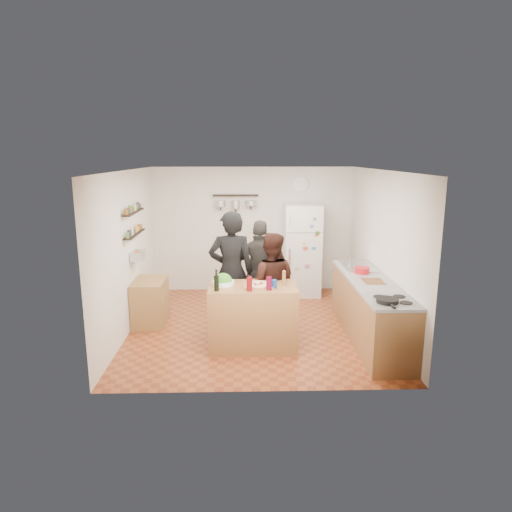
{
  "coord_description": "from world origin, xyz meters",
  "views": [
    {
      "loc": [
        -0.19,
        -7.0,
        2.73
      ],
      "look_at": [
        0.0,
        0.1,
        1.15
      ],
      "focal_mm": 32.0,
      "sensor_mm": 36.0,
      "label": 1
    }
  ],
  "objects_px": {
    "prep_island": "(253,316)",
    "counter_run": "(370,310)",
    "salt_canister": "(274,284)",
    "skillet": "(387,301)",
    "fridge": "(302,250)",
    "wine_bottle": "(216,283)",
    "person_back": "(261,271)",
    "person_left": "(231,272)",
    "red_bowl": "(362,270)",
    "side_table": "(150,302)",
    "pepper_mill": "(284,279)",
    "wall_clock": "(301,185)",
    "person_center": "(271,284)",
    "salad_bowl": "(223,283)"
  },
  "relations": [
    {
      "from": "red_bowl",
      "to": "person_left",
      "type": "bearing_deg",
      "value": 179.79
    },
    {
      "from": "prep_island",
      "to": "salad_bowl",
      "type": "xyz_separation_m",
      "value": [
        -0.42,
        0.05,
        0.49
      ]
    },
    {
      "from": "prep_island",
      "to": "wall_clock",
      "type": "relative_size",
      "value": 4.17
    },
    {
      "from": "counter_run",
      "to": "prep_island",
      "type": "bearing_deg",
      "value": -172.77
    },
    {
      "from": "salad_bowl",
      "to": "fridge",
      "type": "bearing_deg",
      "value": 59.78
    },
    {
      "from": "pepper_mill",
      "to": "skillet",
      "type": "relative_size",
      "value": 0.61
    },
    {
      "from": "wine_bottle",
      "to": "counter_run",
      "type": "xyz_separation_m",
      "value": [
        2.27,
        0.44,
        -0.56
      ]
    },
    {
      "from": "wall_clock",
      "to": "person_center",
      "type": "bearing_deg",
      "value": -107.23
    },
    {
      "from": "wine_bottle",
      "to": "person_center",
      "type": "distance_m",
      "value": 1.08
    },
    {
      "from": "pepper_mill",
      "to": "fridge",
      "type": "height_order",
      "value": "fridge"
    },
    {
      "from": "skillet",
      "to": "person_center",
      "type": "bearing_deg",
      "value": 136.47
    },
    {
      "from": "pepper_mill",
      "to": "side_table",
      "type": "xyz_separation_m",
      "value": [
        -2.12,
        0.93,
        -0.63
      ]
    },
    {
      "from": "salad_bowl",
      "to": "counter_run",
      "type": "bearing_deg",
      "value": 4.56
    },
    {
      "from": "red_bowl",
      "to": "side_table",
      "type": "xyz_separation_m",
      "value": [
        -3.39,
        0.36,
        -0.6
      ]
    },
    {
      "from": "red_bowl",
      "to": "counter_run",
      "type": "bearing_deg",
      "value": -82.81
    },
    {
      "from": "skillet",
      "to": "fridge",
      "type": "distance_m",
      "value": 3.41
    },
    {
      "from": "person_left",
      "to": "wine_bottle",
      "type": "bearing_deg",
      "value": 74.95
    },
    {
      "from": "salt_canister",
      "to": "skillet",
      "type": "bearing_deg",
      "value": -27.27
    },
    {
      "from": "red_bowl",
      "to": "side_table",
      "type": "height_order",
      "value": "red_bowl"
    },
    {
      "from": "counter_run",
      "to": "red_bowl",
      "type": "relative_size",
      "value": 11.5
    },
    {
      "from": "wine_bottle",
      "to": "skillet",
      "type": "distance_m",
      "value": 2.26
    },
    {
      "from": "wall_clock",
      "to": "side_table",
      "type": "distance_m",
      "value": 3.73
    },
    {
      "from": "wine_bottle",
      "to": "person_left",
      "type": "xyz_separation_m",
      "value": [
        0.18,
        0.85,
        -0.06
      ]
    },
    {
      "from": "wine_bottle",
      "to": "wall_clock",
      "type": "distance_m",
      "value": 3.61
    },
    {
      "from": "fridge",
      "to": "side_table",
      "type": "height_order",
      "value": "fridge"
    },
    {
      "from": "wine_bottle",
      "to": "pepper_mill",
      "type": "bearing_deg",
      "value": 15.87
    },
    {
      "from": "person_back",
      "to": "skillet",
      "type": "relative_size",
      "value": 6.15
    },
    {
      "from": "salad_bowl",
      "to": "counter_run",
      "type": "xyz_separation_m",
      "value": [
        2.19,
        0.17,
        -0.49
      ]
    },
    {
      "from": "pepper_mill",
      "to": "wall_clock",
      "type": "relative_size",
      "value": 0.56
    },
    {
      "from": "salt_canister",
      "to": "pepper_mill",
      "type": "bearing_deg",
      "value": 48.58
    },
    {
      "from": "person_back",
      "to": "counter_run",
      "type": "relative_size",
      "value": 0.65
    },
    {
      "from": "pepper_mill",
      "to": "person_center",
      "type": "distance_m",
      "value": 0.51
    },
    {
      "from": "fridge",
      "to": "wine_bottle",
      "type": "bearing_deg",
      "value": -119.0
    },
    {
      "from": "salad_bowl",
      "to": "pepper_mill",
      "type": "bearing_deg",
      "value": 0.0
    },
    {
      "from": "salt_canister",
      "to": "salad_bowl",
      "type": "bearing_deg",
      "value": 166.72
    },
    {
      "from": "person_left",
      "to": "person_back",
      "type": "bearing_deg",
      "value": -142.27
    },
    {
      "from": "prep_island",
      "to": "salt_canister",
      "type": "bearing_deg",
      "value": -21.8
    },
    {
      "from": "prep_island",
      "to": "counter_run",
      "type": "distance_m",
      "value": 1.79
    },
    {
      "from": "side_table",
      "to": "red_bowl",
      "type": "bearing_deg",
      "value": -6.07
    },
    {
      "from": "prep_island",
      "to": "fridge",
      "type": "xyz_separation_m",
      "value": [
        1.02,
        2.52,
        0.45
      ]
    },
    {
      "from": "prep_island",
      "to": "counter_run",
      "type": "bearing_deg",
      "value": 7.23
    },
    {
      "from": "salad_bowl",
      "to": "wine_bottle",
      "type": "height_order",
      "value": "wine_bottle"
    },
    {
      "from": "red_bowl",
      "to": "wall_clock",
      "type": "relative_size",
      "value": 0.76
    },
    {
      "from": "person_left",
      "to": "red_bowl",
      "type": "height_order",
      "value": "person_left"
    },
    {
      "from": "red_bowl",
      "to": "wall_clock",
      "type": "height_order",
      "value": "wall_clock"
    },
    {
      "from": "skillet",
      "to": "salad_bowl",
      "type": "bearing_deg",
      "value": 157.25
    },
    {
      "from": "salt_canister",
      "to": "person_back",
      "type": "height_order",
      "value": "person_back"
    },
    {
      "from": "salt_canister",
      "to": "fridge",
      "type": "bearing_deg",
      "value": 74.74
    },
    {
      "from": "wine_bottle",
      "to": "person_back",
      "type": "relative_size",
      "value": 0.12
    },
    {
      "from": "fridge",
      "to": "wall_clock",
      "type": "height_order",
      "value": "wall_clock"
    }
  ]
}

